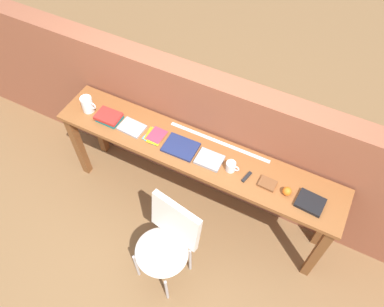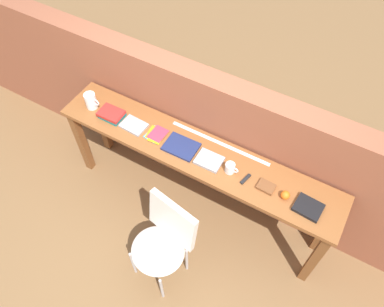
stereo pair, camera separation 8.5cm
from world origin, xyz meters
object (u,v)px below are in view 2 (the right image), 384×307
object	(u,v)px
magazine_cycling	(134,125)
book_repair_rightmost	(308,207)
mug	(230,168)
leather_journal_brown	(266,187)
multitool_folded	(246,179)
sports_ball_small	(285,195)
book_open_centre	(181,147)
pitcher_white	(91,101)
book_stack_leftmost	(112,114)
chair_white_moulded	(163,240)
pamphlet_pile_colourful	(156,134)

from	to	relation	value
magazine_cycling	book_repair_rightmost	bearing A→B (deg)	2.60
mug	leather_journal_brown	distance (m)	0.31
multitool_folded	sports_ball_small	world-z (taller)	sports_ball_small
book_open_centre	multitool_folded	distance (m)	0.59
book_open_centre	book_repair_rightmost	bearing A→B (deg)	-2.19
pitcher_white	multitool_folded	world-z (taller)	pitcher_white
multitool_folded	leather_journal_brown	bearing A→B (deg)	4.62
book_stack_leftmost	multitool_folded	bearing A→B (deg)	-0.45
chair_white_moulded	pamphlet_pile_colourful	distance (m)	0.87
sports_ball_small	book_repair_rightmost	distance (m)	0.18
mug	sports_ball_small	distance (m)	0.46
chair_white_moulded	pamphlet_pile_colourful	bearing A→B (deg)	125.05
pitcher_white	book_repair_rightmost	distance (m)	2.01
pitcher_white	book_stack_leftmost	bearing A→B (deg)	-2.47
pamphlet_pile_colourful	magazine_cycling	bearing A→B (deg)	-176.24
pitcher_white	magazine_cycling	distance (m)	0.45
pitcher_white	sports_ball_small	distance (m)	1.83
book_stack_leftmost	magazine_cycling	world-z (taller)	book_stack_leftmost
magazine_cycling	multitool_folded	bearing A→B (deg)	2.30
pamphlet_pile_colourful	multitool_folded	bearing A→B (deg)	-2.08
magazine_cycling	pitcher_white	bearing A→B (deg)	-177.31
chair_white_moulded	magazine_cycling	xyz separation A→B (m)	(-0.68, 0.63, 0.36)
pamphlet_pile_colourful	sports_ball_small	bearing A→B (deg)	-1.40
book_stack_leftmost	multitool_folded	xyz separation A→B (m)	(1.29, -0.01, -0.02)
multitool_folded	book_open_centre	bearing A→B (deg)	177.92
book_open_centre	magazine_cycling	bearing A→B (deg)	179.56
book_repair_rightmost	leather_journal_brown	bearing A→B (deg)	-178.08
chair_white_moulded	pamphlet_pile_colourful	xyz separation A→B (m)	(-0.46, 0.65, 0.36)
chair_white_moulded	book_open_centre	xyz separation A→B (m)	(-0.21, 0.64, 0.36)
pitcher_white	sports_ball_small	xyz separation A→B (m)	(1.83, -0.02, -0.04)
mug	leather_journal_brown	size ratio (longest dim) A/B	0.85
book_open_centre	mug	size ratio (longest dim) A/B	2.48
magazine_cycling	book_open_centre	distance (m)	0.47
leather_journal_brown	pitcher_white	bearing A→B (deg)	-177.96
leather_journal_brown	book_repair_rightmost	world-z (taller)	book_repair_rightmost
pamphlet_pile_colourful	book_repair_rightmost	distance (m)	1.34
leather_journal_brown	magazine_cycling	bearing A→B (deg)	-177.86
chair_white_moulded	magazine_cycling	bearing A→B (deg)	136.77
pamphlet_pile_colourful	book_open_centre	bearing A→B (deg)	-2.08
book_stack_leftmost	multitool_folded	size ratio (longest dim) A/B	1.95
book_stack_leftmost	pitcher_white	bearing A→B (deg)	177.53
multitool_folded	leather_journal_brown	distance (m)	0.17
pamphlet_pile_colourful	sports_ball_small	xyz separation A→B (m)	(1.16, -0.03, 0.03)
magazine_cycling	mug	distance (m)	0.92
book_repair_rightmost	multitool_folded	bearing A→B (deg)	-175.85
leather_journal_brown	book_repair_rightmost	size ratio (longest dim) A/B	0.65
chair_white_moulded	book_stack_leftmost	size ratio (longest dim) A/B	4.17
chair_white_moulded	pitcher_white	bearing A→B (deg)	150.42
multitool_folded	leather_journal_brown	size ratio (longest dim) A/B	0.85
book_open_centre	leather_journal_brown	size ratio (longest dim) A/B	2.09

